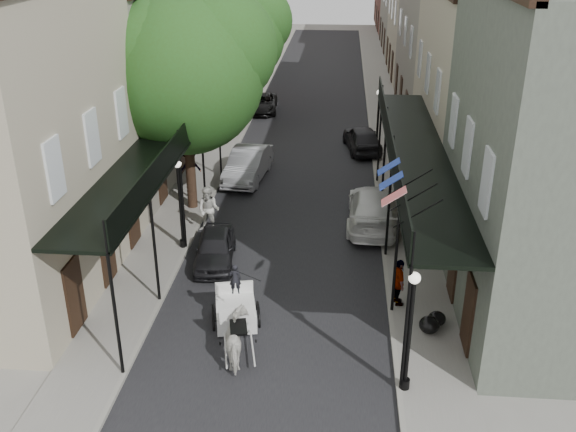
% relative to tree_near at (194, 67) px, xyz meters
% --- Properties ---
extents(ground, '(140.00, 140.00, 0.00)m').
position_rel_tree_near_xyz_m(ground, '(4.20, -10.18, -6.49)').
color(ground, gray).
rests_on(ground, ground).
extents(road, '(8.00, 90.00, 0.01)m').
position_rel_tree_near_xyz_m(road, '(4.20, 9.82, -6.48)').
color(road, black).
rests_on(road, ground).
extents(sidewalk_left, '(2.20, 90.00, 0.12)m').
position_rel_tree_near_xyz_m(sidewalk_left, '(-0.80, 9.82, -6.43)').
color(sidewalk_left, gray).
rests_on(sidewalk_left, ground).
extents(sidewalk_right, '(2.20, 90.00, 0.12)m').
position_rel_tree_near_xyz_m(sidewalk_right, '(9.20, 9.82, -6.43)').
color(sidewalk_right, gray).
rests_on(sidewalk_right, ground).
extents(building_row_left, '(5.00, 80.00, 10.50)m').
position_rel_tree_near_xyz_m(building_row_left, '(-4.40, 19.82, -1.24)').
color(building_row_left, '#9E967E').
rests_on(building_row_left, ground).
extents(building_row_right, '(5.00, 80.00, 10.50)m').
position_rel_tree_near_xyz_m(building_row_right, '(12.80, 19.82, -1.24)').
color(building_row_right, slate).
rests_on(building_row_right, ground).
extents(gallery_left, '(2.20, 18.05, 4.88)m').
position_rel_tree_near_xyz_m(gallery_left, '(-0.59, -3.20, -2.44)').
color(gallery_left, black).
rests_on(gallery_left, sidewalk_left).
extents(gallery_right, '(2.20, 18.05, 4.88)m').
position_rel_tree_near_xyz_m(gallery_right, '(8.99, -3.20, -2.44)').
color(gallery_right, black).
rests_on(gallery_right, sidewalk_right).
extents(tree_near, '(7.31, 6.80, 9.63)m').
position_rel_tree_near_xyz_m(tree_near, '(0.00, 0.00, 0.00)').
color(tree_near, '#382619').
rests_on(tree_near, sidewalk_left).
extents(tree_far, '(6.45, 6.00, 8.61)m').
position_rel_tree_near_xyz_m(tree_far, '(-0.05, 14.00, -0.65)').
color(tree_far, '#382619').
rests_on(tree_far, sidewalk_left).
extents(lamppost_right_near, '(0.32, 0.32, 3.71)m').
position_rel_tree_near_xyz_m(lamppost_right_near, '(8.30, -12.18, -4.44)').
color(lamppost_right_near, black).
rests_on(lamppost_right_near, sidewalk_right).
extents(lamppost_left, '(0.32, 0.32, 3.71)m').
position_rel_tree_near_xyz_m(lamppost_left, '(0.10, -4.18, -4.44)').
color(lamppost_left, black).
rests_on(lamppost_left, sidewalk_left).
extents(lamppost_right_far, '(0.32, 0.32, 3.71)m').
position_rel_tree_near_xyz_m(lamppost_right_far, '(8.30, 7.82, -4.44)').
color(lamppost_right_far, black).
rests_on(lamppost_right_far, sidewalk_right).
extents(horse, '(1.16, 1.90, 1.49)m').
position_rel_tree_near_xyz_m(horse, '(3.47, -11.18, -5.74)').
color(horse, silver).
rests_on(horse, ground).
extents(carriage, '(1.79, 2.41, 2.50)m').
position_rel_tree_near_xyz_m(carriage, '(2.98, -8.90, -5.52)').
color(carriage, black).
rests_on(carriage, ground).
extents(pedestrian_walking, '(1.09, 0.91, 2.00)m').
position_rel_tree_near_xyz_m(pedestrian_walking, '(0.83, -2.47, -5.49)').
color(pedestrian_walking, beige).
rests_on(pedestrian_walking, ground).
extents(pedestrian_sidewalk_left, '(1.30, 1.07, 1.74)m').
position_rel_tree_near_xyz_m(pedestrian_sidewalk_left, '(-1.11, 2.56, -5.50)').
color(pedestrian_sidewalk_left, gray).
rests_on(pedestrian_sidewalk_left, sidewalk_left).
extents(pedestrian_sidewalk_right, '(0.59, 1.05, 1.69)m').
position_rel_tree_near_xyz_m(pedestrian_sidewalk_right, '(8.40, -7.79, -5.52)').
color(pedestrian_sidewalk_right, gray).
rests_on(pedestrian_sidewalk_right, sidewalk_right).
extents(car_left_near, '(1.83, 3.77, 1.24)m').
position_rel_tree_near_xyz_m(car_left_near, '(1.60, -5.16, -5.87)').
color(car_left_near, black).
rests_on(car_left_near, ground).
extents(car_left_mid, '(2.14, 4.91, 1.57)m').
position_rel_tree_near_xyz_m(car_left_mid, '(1.60, 3.82, -5.70)').
color(car_left_mid, '#99999E').
rests_on(car_left_mid, ground).
extents(car_left_far, '(2.25, 4.41, 1.19)m').
position_rel_tree_near_xyz_m(car_left_far, '(0.76, 16.75, -5.89)').
color(car_left_far, black).
rests_on(car_left_far, ground).
extents(car_right_near, '(2.43, 5.48, 1.56)m').
position_rel_tree_near_xyz_m(car_right_near, '(7.80, -1.18, -5.71)').
color(car_right_near, silver).
rests_on(car_right_near, ground).
extents(car_right_far, '(2.45, 4.56, 1.47)m').
position_rel_tree_near_xyz_m(car_right_far, '(7.53, 8.82, -5.75)').
color(car_right_far, black).
rests_on(car_right_far, ground).
extents(trash_bags, '(0.92, 1.07, 0.56)m').
position_rel_tree_near_xyz_m(trash_bags, '(9.40, -9.22, -6.11)').
color(trash_bags, black).
rests_on(trash_bags, sidewalk_right).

